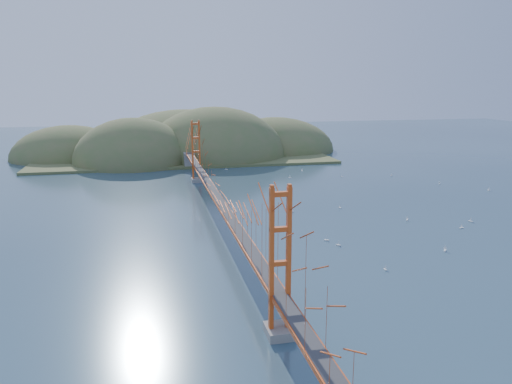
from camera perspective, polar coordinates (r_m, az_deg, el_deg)
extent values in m
plane|color=#2B4456|center=(66.67, -4.11, -3.84)|extent=(320.00, 320.00, 0.00)
cube|color=gray|center=(39.19, 2.66, -15.60)|extent=(2.00, 2.40, 0.70)
cube|color=gray|center=(95.54, -6.78, 1.37)|extent=(2.00, 2.40, 0.70)
cube|color=#B23F13|center=(65.81, -4.15, -1.09)|extent=(1.40, 92.00, 0.16)
cube|color=#B23F13|center=(65.86, -4.15, -1.26)|extent=(1.33, 92.00, 0.24)
cube|color=#38383A|center=(65.79, -4.15, -1.00)|extent=(1.19, 92.00, 0.03)
cube|color=gray|center=(111.01, -7.65, 3.60)|extent=(2.20, 2.60, 3.30)
cube|color=brown|center=(128.96, -8.35, 4.21)|extent=(70.00, 40.00, 0.60)
ellipsoid|color=brown|center=(120.79, -13.74, 3.29)|extent=(28.00, 28.00, 21.00)
ellipsoid|color=brown|center=(127.85, -4.69, 4.11)|extent=(36.00, 36.00, 25.00)
ellipsoid|color=brown|center=(139.13, 2.24, 4.84)|extent=(32.00, 32.00, 18.00)
ellipsoid|color=brown|center=(133.95, -20.53, 3.74)|extent=(28.00, 28.00, 16.00)
ellipsoid|color=brown|center=(142.97, -7.97, 4.94)|extent=(44.00, 44.00, 22.00)
cube|color=white|center=(108.26, -3.41, 2.61)|extent=(0.57, 0.24, 0.10)
cylinder|color=white|center=(108.21, -3.41, 2.77)|extent=(0.02, 0.02, 0.60)
cube|color=white|center=(106.86, 5.27, 2.45)|extent=(0.21, 0.52, 0.09)
cylinder|color=white|center=(106.82, 5.27, 2.59)|extent=(0.01, 0.01, 0.55)
cube|color=white|center=(53.07, 14.54, -8.57)|extent=(0.17, 0.48, 0.09)
cylinder|color=white|center=(52.98, 14.56, -8.30)|extent=(0.01, 0.01, 0.52)
cube|color=white|center=(96.46, 25.04, 0.19)|extent=(0.22, 0.60, 0.11)
cylinder|color=white|center=(96.40, 25.06, 0.38)|extent=(0.02, 0.02, 0.64)
cube|color=white|center=(101.31, 9.74, 1.75)|extent=(0.48, 0.37, 0.09)
cylinder|color=white|center=(101.26, 9.74, 1.89)|extent=(0.01, 0.01, 0.51)
cube|color=white|center=(104.47, 15.23, 1.82)|extent=(0.54, 0.36, 0.09)
cylinder|color=white|center=(104.42, 15.24, 1.97)|extent=(0.01, 0.01, 0.56)
cube|color=white|center=(76.49, 9.56, -1.78)|extent=(0.33, 0.54, 0.09)
cylinder|color=white|center=(76.43, 9.57, -1.58)|extent=(0.01, 0.01, 0.56)
cube|color=white|center=(99.01, 3.90, 1.65)|extent=(0.51, 0.26, 0.09)
cylinder|color=white|center=(98.96, 3.90, 1.80)|extent=(0.01, 0.01, 0.53)
cube|color=white|center=(70.56, 22.42, -3.81)|extent=(0.59, 0.25, 0.10)
cylinder|color=white|center=(70.48, 22.44, -3.57)|extent=(0.02, 0.02, 0.62)
cube|color=white|center=(59.41, 9.40, -6.01)|extent=(0.47, 0.54, 0.10)
cylinder|color=white|center=(59.31, 9.42, -5.73)|extent=(0.02, 0.02, 0.59)
cube|color=white|center=(73.66, 4.14, -2.20)|extent=(0.39, 0.54, 0.09)
cylinder|color=white|center=(73.59, 4.15, -1.98)|extent=(0.02, 0.02, 0.57)
cube|color=white|center=(98.70, 20.22, 0.86)|extent=(0.50, 0.48, 0.10)
cylinder|color=white|center=(98.65, 20.23, 1.02)|extent=(0.02, 0.02, 0.57)
cube|color=white|center=(60.69, 20.78, -6.27)|extent=(0.55, 0.62, 0.11)
cylinder|color=white|center=(60.59, 20.80, -5.96)|extent=(0.02, 0.02, 0.69)
cube|color=white|center=(74.28, 23.32, -3.09)|extent=(0.44, 0.64, 0.11)
cylinder|color=white|center=(74.20, 23.34, -2.84)|extent=(0.02, 0.02, 0.67)
cube|color=white|center=(71.94, 16.87, -3.08)|extent=(0.47, 0.56, 0.10)
cylinder|color=white|center=(71.86, 16.89, -2.85)|extent=(0.02, 0.02, 0.60)
cube|color=white|center=(60.97, 8.07, -5.46)|extent=(0.60, 0.45, 0.11)
cylinder|color=white|center=(60.87, 8.08, -5.18)|extent=(0.02, 0.02, 0.64)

